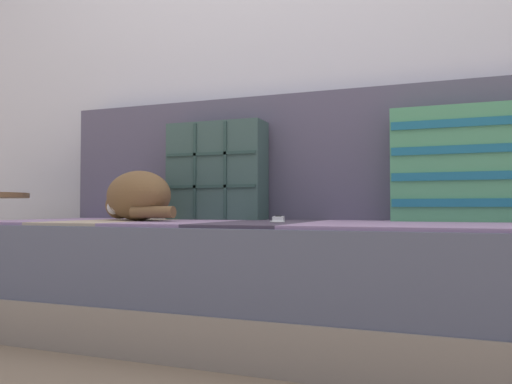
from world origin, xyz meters
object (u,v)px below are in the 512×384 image
object	(u,v)px
throw_pillow_quilted	(217,171)
sleeping_cat	(135,197)
game_remote_near	(279,219)
throw_pillow_striped	(463,164)
couch	(270,279)

from	to	relation	value
throw_pillow_quilted	sleeping_cat	world-z (taller)	throw_pillow_quilted
throw_pillow_quilted	game_remote_near	xyz separation A→B (m)	(0.34, -0.23, -0.19)
throw_pillow_striped	game_remote_near	bearing A→B (deg)	-158.38
sleeping_cat	game_remote_near	size ratio (longest dim) A/B	1.99
throw_pillow_striped	game_remote_near	size ratio (longest dim) A/B	2.27
couch	throw_pillow_striped	size ratio (longest dim) A/B	4.54
throw_pillow_quilted	sleeping_cat	distance (m)	0.35
throw_pillow_quilted	game_remote_near	world-z (taller)	throw_pillow_quilted
throw_pillow_quilted	throw_pillow_striped	distance (m)	0.93
couch	sleeping_cat	size ratio (longest dim) A/B	5.17
couch	throw_pillow_striped	world-z (taller)	throw_pillow_striped
couch	game_remote_near	world-z (taller)	game_remote_near
throw_pillow_quilted	couch	bearing A→B (deg)	-34.55
throw_pillow_quilted	throw_pillow_striped	size ratio (longest dim) A/B	0.85
throw_pillow_quilted	game_remote_near	distance (m)	0.45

